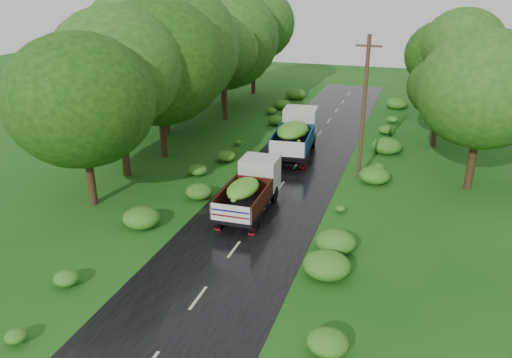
% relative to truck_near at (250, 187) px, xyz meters
% --- Properties ---
extents(ground, '(120.00, 120.00, 0.00)m').
position_rel_truck_near_xyz_m(ground, '(0.61, -8.19, -1.39)').
color(ground, '#10450E').
rests_on(ground, ground).
extents(road, '(6.50, 80.00, 0.02)m').
position_rel_truck_near_xyz_m(road, '(0.61, -3.19, -1.38)').
color(road, black).
rests_on(road, ground).
extents(road_lines, '(0.12, 69.60, 0.00)m').
position_rel_truck_near_xyz_m(road_lines, '(0.61, -2.19, -1.37)').
color(road_lines, '#BFB78C').
rests_on(road_lines, road).
extents(truck_near, '(2.18, 5.88, 2.45)m').
position_rel_truck_near_xyz_m(truck_near, '(0.00, 0.00, 0.00)').
color(truck_near, black).
rests_on(truck_near, ground).
extents(truck_far, '(2.99, 7.01, 2.87)m').
position_rel_truck_near_xyz_m(truck_far, '(-0.05, 10.15, 0.24)').
color(truck_far, black).
rests_on(truck_far, ground).
extents(utility_pole, '(1.53, 0.25, 8.74)m').
position_rel_truck_near_xyz_m(utility_pole, '(4.86, 6.97, 3.11)').
color(utility_pole, '#382616').
rests_on(utility_pole, ground).
extents(trees_left, '(7.17, 34.74, 9.27)m').
position_rel_truck_near_xyz_m(trees_left, '(-9.76, 13.36, 5.18)').
color(trees_left, black).
rests_on(trees_left, ground).
extents(trees_right, '(5.44, 25.39, 8.44)m').
position_rel_truck_near_xyz_m(trees_right, '(10.43, 18.03, 4.21)').
color(trees_right, black).
rests_on(trees_right, ground).
extents(shrubs, '(11.90, 44.00, 0.70)m').
position_rel_truck_near_xyz_m(shrubs, '(0.61, 5.81, -1.04)').
color(shrubs, '#236918').
rests_on(shrubs, ground).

